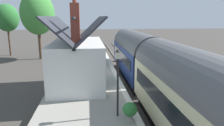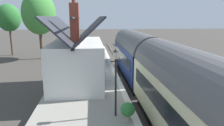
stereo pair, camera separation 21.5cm
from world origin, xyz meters
name	(u,v)px [view 1 (the left image)]	position (x,y,z in m)	size (l,w,h in m)	color
ground_plane	(127,79)	(0.00, 0.00, 0.00)	(160.00, 160.00, 0.00)	#423D38
platform	(87,76)	(0.00, 3.63, 0.42)	(32.00, 5.25, 0.83)	gray
platform_edge_coping	(114,71)	(0.00, 1.18, 0.84)	(32.00, 0.36, 0.02)	beige
rail_near	(144,78)	(0.00, -1.62, 0.07)	(52.00, 0.08, 0.14)	gray
rail_far	(129,79)	(0.00, -0.18, 0.07)	(52.00, 0.08, 0.14)	gray
train	(153,68)	(-4.55, -0.90, 2.22)	(20.67, 2.73, 4.32)	black
station_building	(78,60)	(-2.83, 4.22, 2.51)	(7.53, 3.77, 5.98)	white
bench_by_lamp	(94,59)	(3.22, 2.91, 1.31)	(1.42, 0.50, 0.88)	#26727F
bench_platform_end	(94,49)	(10.59, 2.69, 1.31)	(1.40, 0.43, 0.88)	#26727F
bench_near_building	(93,53)	(7.04, 2.92, 1.31)	(1.42, 0.49, 0.88)	#26727F
planter_under_sign	(102,58)	(4.16, 2.02, 1.19)	(0.44, 0.44, 0.69)	#9E5138
planter_edge_far	(89,63)	(2.42, 3.44, 1.13)	(1.08, 0.32, 0.62)	#9E5138
planter_by_door	(130,111)	(-9.04, 1.59, 1.32)	(0.68, 0.68, 0.89)	gray
lamp_post_platform	(118,70)	(-8.48, 2.09, 3.18)	(0.32, 0.50, 3.33)	black
tree_behind_building	(38,14)	(10.68, 9.93, 6.05)	(5.07, 4.31, 8.85)	#4C3828
tree_distant	(7,18)	(13.85, 14.97, 5.48)	(3.31, 3.35, 7.47)	#4C3828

